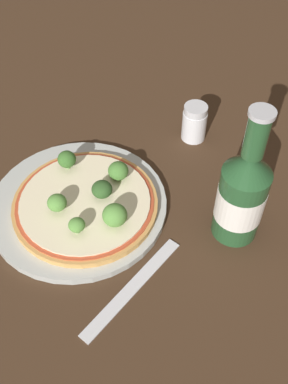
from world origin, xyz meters
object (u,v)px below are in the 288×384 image
(beer_bottle, at_px, (242,194))
(pepper_shaker, at_px, (194,123))
(pizza, at_px, (85,203))
(fork, at_px, (132,287))

(beer_bottle, height_order, pepper_shaker, beer_bottle)
(pizza, height_order, fork, pizza)
(pepper_shaker, bearing_deg, beer_bottle, -23.35)
(pizza, distance_m, fork, 0.15)
(beer_bottle, xyz_separation_m, pepper_shaker, (-0.19, 0.08, -0.05))
(pizza, bearing_deg, pepper_shaker, 98.20)
(pepper_shaker, xyz_separation_m, fork, (0.19, -0.26, -0.03))
(pepper_shaker, bearing_deg, pizza, -81.80)
(beer_bottle, relative_size, fork, 1.18)
(pizza, bearing_deg, beer_bottle, 45.45)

